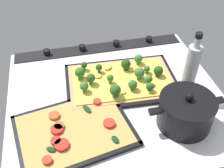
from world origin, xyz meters
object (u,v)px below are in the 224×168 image
Objects in this scene: broccoli_pizza at (121,79)px; veggie_pizza_back at (73,130)px; oil_bottle at (191,69)px; cooking_pot at (186,111)px; baking_tray_front at (121,82)px; baking_tray_back at (74,131)px.

broccoli_pizza is 27.58cm from veggie_pizza_back.
oil_bottle reaches higher than veggie_pizza_back.
broccoli_pizza is 1.66× the size of oil_bottle.
broccoli_pizza is at bearing -57.67° from cooking_pot.
baking_tray_front is 1.17× the size of veggie_pizza_back.
baking_tray_front is 27.54cm from cooking_pot.
cooking_pot is at bearing 122.33° from broccoli_pizza.
veggie_pizza_back is at bearing 33.17° from baking_tray_back.
broccoli_pizza is 1.63× the size of cooking_pot.
oil_bottle reaches higher than cooking_pot.
baking_tray_front is 25.41cm from oil_bottle.
cooking_pot reaches higher than broccoli_pizza.
veggie_pizza_back is (19.89, 19.08, -1.04)cm from broccoli_pizza.
baking_tray_front is at bearing -136.29° from veggie_pizza_back.
cooking_pot reaches higher than baking_tray_back.
baking_tray_front is 1.77cm from broccoli_pizza.
oil_bottle is (-41.75, -10.04, 8.83)cm from veggie_pizza_back.
baking_tray_front is 27.73cm from veggie_pizza_back.
veggie_pizza_back is at bearing 43.81° from broccoli_pizza.
oil_bottle reaches higher than baking_tray_front.
broccoli_pizza reaches higher than baking_tray_back.
baking_tray_front and baking_tray_back have the same top height.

